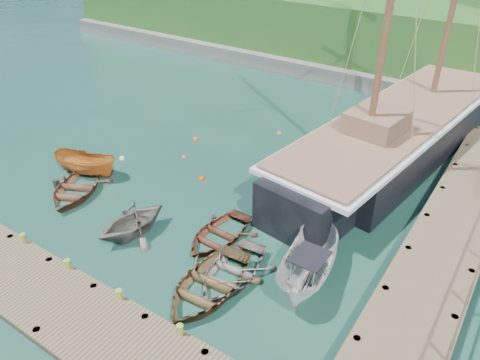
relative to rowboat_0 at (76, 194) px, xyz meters
The scene contains 21 objects.
ground 6.10m from the rowboat_0, ahead, with size 160.00×160.00×0.00m, color #16392D.
dock_near 9.95m from the rowboat_0, 35.78° to the right, with size 20.00×3.20×1.10m.
dock_east 19.18m from the rowboat_0, 23.64° to the left, with size 3.20×24.00×1.10m.
bollard_0 4.87m from the rowboat_0, 64.93° to the right, with size 0.26×0.26×0.45m, color olive.
bollard_1 6.72m from the rowboat_0, 41.06° to the right, with size 0.26×0.26×0.45m, color olive.
bollard_2 9.19m from the rowboat_0, 28.68° to the right, with size 0.26×0.26×0.45m, color olive.
bollard_3 11.91m from the rowboat_0, 21.74° to the right, with size 0.26×0.26×0.45m, color olive.
rowboat_0 is the anchor object (origin of this frame).
rowboat_1 5.11m from the rowboat_0, ahead, with size 3.06×3.55×1.87m, color #625B52.
rowboat_2 10.39m from the rowboat_0, ahead, with size 3.45×4.83×1.00m, color brown.
rowboat_3 10.57m from the rowboat_0, ahead, with size 3.00×4.20×0.87m, color #6F645C.
rowboat_4 8.68m from the rowboat_0, ahead, with size 2.80×3.92×0.81m, color #4F2619.
motorboat_orange 2.02m from the rowboat_0, 122.26° to the left, with size 1.48×3.94×1.52m, color #BD6521.
cabin_boat_white 13.37m from the rowboat_0, ahead, with size 1.91×5.07×1.96m, color silver.
schooner 18.96m from the rowboat_0, 47.61° to the left, with size 8.23×29.19×21.73m.
mooring_buoy_0 4.15m from the rowboat_0, 100.69° to the left, with size 0.36×0.36×0.36m, color silver.
mooring_buoy_1 6.69m from the rowboat_0, 70.44° to the left, with size 0.28×0.28×0.28m, color #E7411F.
mooring_buoy_2 6.79m from the rowboat_0, 46.29° to the left, with size 0.36×0.36×0.36m, color #E93800.
mooring_buoy_3 12.14m from the rowboat_0, 37.76° to the left, with size 0.37×0.37×0.37m, color silver.
mooring_buoy_4 8.65m from the rowboat_0, 81.15° to the left, with size 0.36×0.36×0.36m, color #F53B14.
mooring_buoy_5 13.53m from the rowboat_0, 66.61° to the left, with size 0.31×0.31×0.31m, color orange.
Camera 1 is at (12.94, -13.10, 13.85)m, focal length 35.00 mm.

